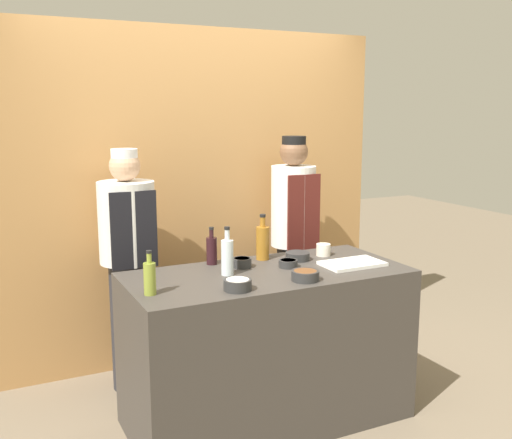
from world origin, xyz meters
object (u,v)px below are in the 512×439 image
(cutting_board, at_px, (352,264))
(chef_left, at_px, (129,263))
(sauce_bowl_red, at_px, (298,256))
(sauce_bowl_brown, at_px, (305,275))
(sauce_bowl_white, at_px, (238,284))
(bottle_oil, at_px, (150,277))
(bottle_wine, at_px, (212,250))
(bottle_amber, at_px, (263,242))
(sauce_bowl_green, at_px, (242,262))
(bottle_clear, at_px, (227,256))
(cup_cream, at_px, (323,250))
(sauce_bowl_purple, at_px, (288,263))
(chef_right, at_px, (293,238))

(cutting_board, distance_m, chef_left, 1.43)
(chef_left, bearing_deg, sauce_bowl_red, -34.58)
(sauce_bowl_brown, xyz_separation_m, sauce_bowl_red, (0.19, 0.40, -0.00))
(sauce_bowl_white, relative_size, bottle_oil, 0.64)
(bottle_wine, bearing_deg, bottle_amber, -5.48)
(sauce_bowl_green, height_order, bottle_amber, bottle_amber)
(cutting_board, distance_m, bottle_clear, 0.77)
(chef_left, bearing_deg, bottle_amber, -35.54)
(bottle_amber, xyz_separation_m, cup_cream, (0.39, -0.08, -0.07))
(bottle_amber, xyz_separation_m, bottle_wine, (-0.33, 0.03, -0.02))
(sauce_bowl_purple, bearing_deg, chef_left, 135.85)
(bottle_wine, distance_m, chef_left, 0.63)
(bottle_oil, bearing_deg, sauce_bowl_green, 23.40)
(sauce_bowl_red, bearing_deg, chef_left, 145.42)
(chef_right, bearing_deg, bottle_amber, -134.81)
(sauce_bowl_purple, height_order, bottle_amber, bottle_amber)
(cutting_board, height_order, bottle_clear, bottle_clear)
(sauce_bowl_white, distance_m, chef_left, 1.07)
(cup_cream, bearing_deg, sauce_bowl_purple, -156.34)
(sauce_bowl_green, bearing_deg, sauce_bowl_white, -117.61)
(bottle_clear, bearing_deg, cutting_board, -10.28)
(cutting_board, bearing_deg, sauce_bowl_red, 132.57)
(cup_cream, distance_m, chef_left, 1.26)
(bottle_wine, xyz_separation_m, bottle_oil, (-0.50, -0.42, 0.00))
(cutting_board, xyz_separation_m, chef_right, (0.09, 0.87, -0.03))
(sauce_bowl_brown, distance_m, cup_cream, 0.58)
(sauce_bowl_white, distance_m, bottle_oil, 0.45)
(bottle_amber, relative_size, chef_right, 0.17)
(sauce_bowl_purple, relative_size, bottle_clear, 0.40)
(sauce_bowl_red, xyz_separation_m, chef_right, (0.32, 0.62, -0.04))
(sauce_bowl_purple, xyz_separation_m, bottle_amber, (-0.05, 0.23, 0.09))
(cutting_board, distance_m, bottle_wine, 0.85)
(bottle_amber, bearing_deg, bottle_clear, -146.07)
(sauce_bowl_white, bearing_deg, bottle_clear, 76.82)
(bottle_oil, bearing_deg, bottle_wine, 39.83)
(bottle_oil, height_order, bottle_clear, bottle_clear)
(cutting_board, distance_m, cup_cream, 0.28)
(bottle_amber, relative_size, cup_cream, 3.15)
(cup_cream, height_order, chef_right, chef_right)
(bottle_oil, bearing_deg, chef_right, 33.90)
(sauce_bowl_red, bearing_deg, bottle_clear, -167.57)
(cup_cream, bearing_deg, sauce_bowl_brown, -132.15)
(sauce_bowl_brown, relative_size, chef_left, 0.10)
(sauce_bowl_brown, xyz_separation_m, chef_right, (0.51, 1.02, -0.05))
(bottle_clear, xyz_separation_m, chef_right, (0.84, 0.74, -0.12))
(cutting_board, relative_size, bottle_clear, 1.31)
(sauce_bowl_green, xyz_separation_m, sauce_bowl_white, (-0.21, -0.40, 0.00))
(chef_left, bearing_deg, sauce_bowl_brown, -55.12)
(sauce_bowl_purple, xyz_separation_m, cup_cream, (0.34, 0.15, 0.01))
(cutting_board, bearing_deg, bottle_wine, 152.12)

